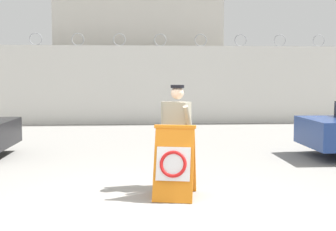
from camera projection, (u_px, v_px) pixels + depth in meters
The scene contains 5 objects.
ground_plane at pixel (155, 205), 6.67m from camera, with size 90.00×90.00×0.00m, color gray.
perimeter_wall at pixel (140, 85), 17.62m from camera, with size 36.00×0.30×3.39m.
building_block at pixel (138, 43), 21.84m from camera, with size 6.80×6.64×6.62m.
barricade_sign at pixel (175, 162), 7.03m from camera, with size 0.74×0.88×1.10m.
security_guard at pixel (177, 130), 7.76m from camera, with size 0.55×0.59×1.69m.
Camera 1 is at (-0.33, -6.53, 1.85)m, focal length 50.00 mm.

